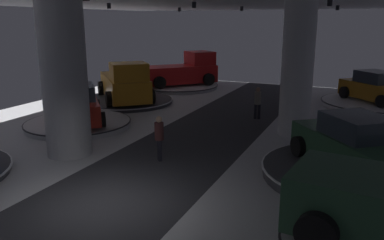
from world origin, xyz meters
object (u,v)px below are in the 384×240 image
at_px(column_left, 64,80).
at_px(display_car_deep_right, 376,88).
at_px(display_platform_mid_right, 350,173).
at_px(display_platform_far_left, 125,101).
at_px(display_car_mid_right, 353,145).
at_px(visitor_walking_near, 258,101).
at_px(display_platform_mid_left, 78,124).
at_px(pickup_truck_far_left, 125,84).
at_px(display_platform_deep_left, 178,86).
at_px(display_car_mid_left, 77,105).
at_px(pickup_truck_deep_left, 182,71).
at_px(visitor_walking_far, 159,135).
at_px(column_right, 297,70).
at_px(display_platform_deep_right, 375,103).

xyz_separation_m(column_left, display_car_deep_right, (10.32, 13.53, -1.71)).
bearing_deg(display_platform_mid_right, display_platform_far_left, 151.41).
distance_m(display_car_mid_right, visitor_walking_near, 7.78).
bearing_deg(display_platform_mid_left, visitor_walking_near, 33.43).
bearing_deg(pickup_truck_far_left, display_platform_far_left, 133.00).
relative_size(display_platform_deep_left, visitor_walking_near, 3.57).
bearing_deg(display_platform_mid_left, pickup_truck_far_left, 98.56).
relative_size(display_platform_mid_right, visitor_walking_near, 3.40).
xyz_separation_m(display_car_mid_right, pickup_truck_far_left, (-12.53, 6.73, 0.05)).
xyz_separation_m(display_car_mid_left, visitor_walking_near, (7.15, 4.76, -0.12)).
bearing_deg(pickup_truck_deep_left, visitor_walking_far, -67.95).
xyz_separation_m(display_platform_deep_left, pickup_truck_far_left, (-0.43, -6.21, 1.02)).
bearing_deg(display_platform_mid_left, display_platform_mid_right, -7.39).
bearing_deg(display_platform_mid_right, display_platform_deep_left, 133.10).
xyz_separation_m(pickup_truck_far_left, visitor_walking_far, (6.34, -7.61, -0.26)).
distance_m(column_right, display_platform_deep_left, 13.22).
height_order(column_right, display_platform_mid_left, column_right).
bearing_deg(display_platform_far_left, display_car_mid_right, -28.63).
distance_m(column_left, column_right, 9.20).
distance_m(display_platform_deep_left, display_platform_far_left, 6.01).
relative_size(display_platform_deep_right, display_platform_mid_left, 1.23).
relative_size(column_left, display_car_mid_right, 1.25).
height_order(display_platform_mid_left, visitor_walking_near, visitor_walking_near).
bearing_deg(display_platform_mid_left, display_platform_deep_left, 91.77).
xyz_separation_m(display_platform_mid_right, display_car_mid_left, (-11.72, 1.50, 0.83)).
xyz_separation_m(display_platform_mid_right, visitor_walking_far, (-6.18, -0.91, 0.71)).
bearing_deg(visitor_walking_far, pickup_truck_far_left, 129.78).
bearing_deg(display_platform_deep_right, column_left, -127.44).
relative_size(column_left, pickup_truck_deep_left, 1.03).
bearing_deg(display_platform_far_left, display_platform_deep_right, 20.03).
height_order(display_platform_mid_right, display_car_deep_right, display_car_deep_right).
bearing_deg(pickup_truck_far_left, display_platform_deep_left, 86.06).
bearing_deg(display_car_mid_left, display_car_mid_right, -7.39).
xyz_separation_m(display_car_mid_right, display_platform_far_left, (-12.75, 6.96, -0.98)).
distance_m(display_platform_mid_right, display_car_deep_right, 11.96).
bearing_deg(pickup_truck_deep_left, display_platform_mid_left, -89.31).
bearing_deg(display_platform_deep_right, display_platform_mid_right, -93.97).
distance_m(column_left, display_platform_mid_right, 9.99).
xyz_separation_m(display_car_deep_right, display_platform_mid_left, (-12.54, -10.38, -0.90)).
bearing_deg(display_platform_deep_left, display_car_mid_left, -88.13).
relative_size(display_car_deep_right, display_car_mid_left, 0.99).
relative_size(display_platform_deep_left, display_platform_mid_left, 1.18).
distance_m(pickup_truck_deep_left, display_car_mid_right, 17.75).
bearing_deg(display_platform_deep_left, display_platform_mid_left, -88.23).
height_order(column_left, display_platform_mid_right, column_left).
relative_size(display_platform_far_left, display_platform_deep_right, 0.96).
bearing_deg(display_platform_deep_left, display_car_deep_right, -4.49).
relative_size(column_left, visitor_walking_near, 3.46).
bearing_deg(display_car_mid_right, column_right, 119.99).
distance_m(display_car_mid_right, display_platform_far_left, 14.56).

